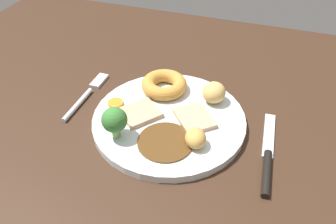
% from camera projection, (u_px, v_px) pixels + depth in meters
% --- Properties ---
extents(dining_table, '(1.20, 0.84, 0.04)m').
position_uv_depth(dining_table, '(173.00, 122.00, 0.60)').
color(dining_table, '#382316').
rests_on(dining_table, ground).
extents(dinner_plate, '(0.26, 0.26, 0.01)m').
position_uv_depth(dinner_plate, '(168.00, 119.00, 0.57)').
color(dinner_plate, white).
rests_on(dinner_plate, dining_table).
extents(gravy_pool, '(0.09, 0.09, 0.00)m').
position_uv_depth(gravy_pool, '(165.00, 142.00, 0.52)').
color(gravy_pool, '#563819').
rests_on(gravy_pool, dinner_plate).
extents(meat_slice_main, '(0.08, 0.08, 0.01)m').
position_uv_depth(meat_slice_main, '(140.00, 113.00, 0.57)').
color(meat_slice_main, tan).
rests_on(meat_slice_main, dinner_plate).
extents(meat_slice_under, '(0.08, 0.09, 0.01)m').
position_uv_depth(meat_slice_under, '(194.00, 118.00, 0.56)').
color(meat_slice_under, tan).
rests_on(meat_slice_under, dinner_plate).
extents(yorkshire_pudding, '(0.09, 0.09, 0.03)m').
position_uv_depth(yorkshire_pudding, '(164.00, 85.00, 0.61)').
color(yorkshire_pudding, '#C68938').
rests_on(yorkshire_pudding, dinner_plate).
extents(roast_potato_left, '(0.04, 0.05, 0.03)m').
position_uv_depth(roast_potato_left, '(196.00, 138.00, 0.50)').
color(roast_potato_left, tan).
rests_on(roast_potato_left, dinner_plate).
extents(roast_potato_right, '(0.06, 0.06, 0.04)m').
position_uv_depth(roast_potato_right, '(214.00, 93.00, 0.58)').
color(roast_potato_right, '#D8B260').
rests_on(roast_potato_right, dinner_plate).
extents(carrot_coin_front, '(0.03, 0.03, 0.01)m').
position_uv_depth(carrot_coin_front, '(116.00, 103.00, 0.59)').
color(carrot_coin_front, orange).
rests_on(carrot_coin_front, dinner_plate).
extents(broccoli_floret, '(0.04, 0.04, 0.05)m').
position_uv_depth(broccoli_floret, '(114.00, 120.00, 0.51)').
color(broccoli_floret, '#8CB766').
rests_on(broccoli_floret, dinner_plate).
extents(fork, '(0.02, 0.15, 0.01)m').
position_uv_depth(fork, '(87.00, 94.00, 0.63)').
color(fork, silver).
rests_on(fork, dining_table).
extents(knife, '(0.02, 0.19, 0.01)m').
position_uv_depth(knife, '(268.00, 157.00, 0.51)').
color(knife, black).
rests_on(knife, dining_table).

